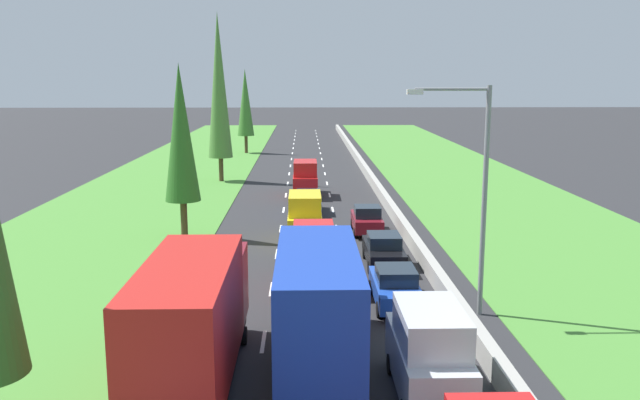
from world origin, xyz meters
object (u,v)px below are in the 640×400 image
object	(u,v)px
red_box_truck_left_lane	(194,321)
poplar_tree_fourth	(245,103)
red_van_centre_lane	(314,256)
yellow_van_centre_lane	(305,218)
blue_box_truck_centre_lane	(317,306)
street_light_mast	(476,185)
blue_sedan_centre_lane	(308,202)
maroon_hatchback_right_lane	(367,220)
silver_van_right_lane	(429,352)
black_sedan_right_lane	(384,250)
red_van_centre_lane_sixth	(305,178)
poplar_tree_third	(219,86)
blue_sedan_right_lane	(395,286)
poplar_tree_second	(181,133)

from	to	relation	value
red_box_truck_left_lane	poplar_tree_fourth	xyz separation A→B (m)	(-3.94, 63.97, 4.04)
red_van_centre_lane	yellow_van_centre_lane	world-z (taller)	same
blue_box_truck_centre_lane	street_light_mast	world-z (taller)	street_light_mast
blue_box_truck_centre_lane	blue_sedan_centre_lane	world-z (taller)	blue_box_truck_centre_lane
yellow_van_centre_lane	maroon_hatchback_right_lane	xyz separation A→B (m)	(3.74, 1.92, -0.56)
silver_van_right_lane	black_sedan_right_lane	xyz separation A→B (m)	(0.34, 13.93, -0.59)
street_light_mast	red_van_centre_lane_sixth	bearing A→B (deg)	103.54
silver_van_right_lane	black_sedan_right_lane	distance (m)	13.95
silver_van_right_lane	blue_box_truck_centre_lane	distance (m)	3.79
blue_sedan_centre_lane	black_sedan_right_lane	bearing A→B (deg)	-74.37
poplar_tree_third	street_light_mast	xyz separation A→B (m)	(14.13, -34.81, -3.31)
red_van_centre_lane_sixth	poplar_tree_fourth	bearing A→B (deg)	103.42
red_box_truck_left_lane	black_sedan_right_lane	bearing A→B (deg)	61.54
blue_sedan_right_lane	red_box_truck_left_lane	xyz separation A→B (m)	(-7.02, -7.43, 1.37)
poplar_tree_second	street_light_mast	size ratio (longest dim) A/B	1.13
blue_box_truck_centre_lane	blue_sedan_right_lane	distance (m)	7.14
black_sedan_right_lane	red_box_truck_left_lane	xyz separation A→B (m)	(-7.23, -13.34, 1.37)
red_van_centre_lane	red_box_truck_left_lane	xyz separation A→B (m)	(-3.69, -10.11, 0.78)
red_box_truck_left_lane	poplar_tree_second	distance (m)	20.39
red_van_centre_lane	black_sedan_right_lane	size ratio (longest dim) A/B	1.09
red_van_centre_lane_sixth	street_light_mast	distance (m)	28.14
red_van_centre_lane	poplar_tree_fourth	world-z (taller)	poplar_tree_fourth
blue_sedan_right_lane	blue_sedan_centre_lane	bearing A→B (deg)	100.31
red_box_truck_left_lane	poplar_tree_second	bearing A→B (deg)	100.94
blue_sedan_right_lane	maroon_hatchback_right_lane	bearing A→B (deg)	89.87
poplar_tree_fourth	red_box_truck_left_lane	bearing A→B (deg)	-86.48
black_sedan_right_lane	maroon_hatchback_right_lane	xyz separation A→B (m)	(-0.18, 7.01, 0.02)
yellow_van_centre_lane	poplar_tree_fourth	world-z (taller)	poplar_tree_fourth
blue_box_truck_centre_lane	poplar_tree_fourth	bearing A→B (deg)	96.93
blue_sedan_right_lane	street_light_mast	world-z (taller)	street_light_mast
poplar_tree_fourth	red_van_centre_lane_sixth	bearing A→B (deg)	-76.58
poplar_tree_second	maroon_hatchback_right_lane	bearing A→B (deg)	3.68
blue_sedan_right_lane	poplar_tree_fourth	world-z (taller)	poplar_tree_fourth
blue_sedan_centre_lane	maroon_hatchback_right_lane	world-z (taller)	maroon_hatchback_right_lane
maroon_hatchback_right_lane	black_sedan_right_lane	bearing A→B (deg)	-88.51
silver_van_right_lane	blue_sedan_right_lane	bearing A→B (deg)	89.10
blue_box_truck_centre_lane	red_box_truck_left_lane	size ratio (longest dim) A/B	1.00
blue_sedan_right_lane	poplar_tree_fourth	bearing A→B (deg)	100.96
red_van_centre_lane	maroon_hatchback_right_lane	xyz separation A→B (m)	(3.36, 10.24, -0.56)
yellow_van_centre_lane	silver_van_right_lane	bearing A→B (deg)	-79.34
maroon_hatchback_right_lane	red_box_truck_left_lane	bearing A→B (deg)	-109.10
poplar_tree_second	poplar_tree_third	distance (m)	21.61
blue_box_truck_centre_lane	maroon_hatchback_right_lane	size ratio (longest dim) A/B	2.41
blue_sedan_right_lane	blue_sedan_centre_lane	distance (m)	19.37
maroon_hatchback_right_lane	poplar_tree_fourth	xyz separation A→B (m)	(-10.98, 43.63, 5.38)
blue_sedan_right_lane	maroon_hatchback_right_lane	xyz separation A→B (m)	(0.03, 12.92, 0.02)
yellow_van_centre_lane	street_light_mast	size ratio (longest dim) A/B	0.54
maroon_hatchback_right_lane	red_van_centre_lane_sixth	size ratio (longest dim) A/B	0.80
red_box_truck_left_lane	street_light_mast	xyz separation A→B (m)	(9.88, 6.30, 3.05)
poplar_tree_third	street_light_mast	world-z (taller)	poplar_tree_third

